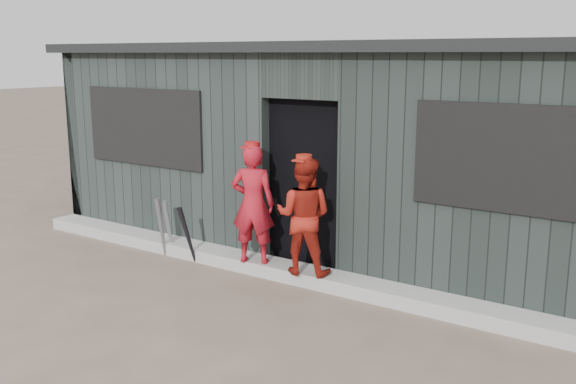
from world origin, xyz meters
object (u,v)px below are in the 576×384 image
Objects in this scene: player_red_left at (253,204)px; dugout at (361,148)px; player_grey_back at (334,215)px; bat_mid at (161,227)px; bat_left at (169,227)px; bat_right at (187,235)px; player_red_right at (304,216)px.

dugout is (0.41, 1.80, 0.46)m from player_red_left.
dugout reaches higher than player_grey_back.
player_grey_back reaches higher than bat_mid.
bat_left is 0.49m from bat_right.
player_red_right reaches higher than bat_left.
bat_right is 0.57× the size of player_red_right.
bat_mid is 0.09× the size of dugout.
dugout reaches higher than bat_left.
bat_mid is 2.17m from player_grey_back.
dugout is at bearing -125.03° from player_red_left.
player_grey_back is at bearing -153.86° from player_red_left.
bat_right is 1.01m from player_red_left.
player_red_right is at bearing 158.20° from player_red_left.
player_red_left reaches higher than player_red_right.
player_grey_back is (1.51, 0.87, 0.28)m from bat_right.
dugout is (-0.23, 1.09, 0.64)m from player_grey_back.
bat_mid is at bearing 23.46° from player_grey_back.
dugout reaches higher than player_red_right.
bat_left is 0.11m from bat_mid.
player_red_left reaches higher than bat_left.
bat_mid is 0.49m from bat_right.
player_red_left is 0.68m from player_red_right.
bat_left is 2.68m from dugout.
dugout reaches higher than player_red_left.
player_red_right is at bearing -0.14° from bat_left.
player_red_left is at bearing -15.17° from player_red_right.
player_red_right is (2.02, -0.01, 0.44)m from bat_left.
bat_mid reaches higher than bat_left.
player_red_left reaches higher than bat_mid.
bat_right is 2.52m from dugout.
bat_mid is 2.08m from player_red_right.
player_red_left is at bearing -102.81° from dugout.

